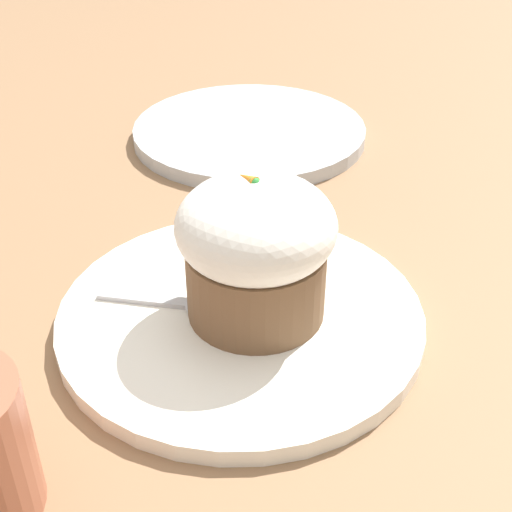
% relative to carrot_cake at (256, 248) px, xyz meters
% --- Properties ---
extents(ground_plane, '(4.00, 4.00, 0.00)m').
position_rel_carrot_cake_xyz_m(ground_plane, '(0.01, 0.01, -0.07)').
color(ground_plane, '#846042').
extents(dessert_plate, '(0.27, 0.27, 0.01)m').
position_rel_carrot_cake_xyz_m(dessert_plate, '(0.01, 0.01, -0.06)').
color(dessert_plate, white).
rests_on(dessert_plate, ground_plane).
extents(carrot_cake, '(0.11, 0.11, 0.11)m').
position_rel_carrot_cake_xyz_m(carrot_cake, '(0.00, 0.00, 0.00)').
color(carrot_cake, brown).
rests_on(carrot_cake, dessert_plate).
extents(spoon, '(0.11, 0.09, 0.01)m').
position_rel_carrot_cake_xyz_m(spoon, '(0.03, 0.03, -0.05)').
color(spoon, '#B7B7BC').
rests_on(spoon, dessert_plate).
extents(side_plate, '(0.26, 0.26, 0.02)m').
position_rel_carrot_cake_xyz_m(side_plate, '(0.26, -0.21, -0.06)').
color(side_plate, '#B2B7BC').
rests_on(side_plate, ground_plane).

